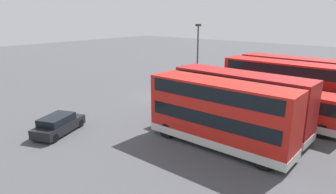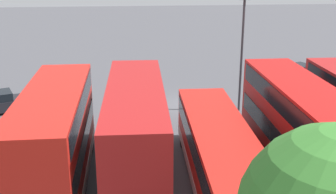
{
  "view_description": "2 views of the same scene",
  "coord_description": "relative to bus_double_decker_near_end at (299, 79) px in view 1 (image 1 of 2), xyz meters",
  "views": [
    {
      "loc": [
        23.97,
        20.29,
        8.74
      ],
      "look_at": [
        2.87,
        2.71,
        1.09
      ],
      "focal_mm": 31.74,
      "sensor_mm": 36.0,
      "label": 1
    },
    {
      "loc": [
        4.16,
        28.4,
        9.87
      ],
      "look_at": [
        1.44,
        2.2,
        1.32
      ],
      "focal_mm": 44.89,
      "sensor_mm": 36.0,
      "label": 2
    }
  ],
  "objects": [
    {
      "name": "ground_plane",
      "position": [
        7.32,
        -11.61,
        -2.45
      ],
      "size": [
        140.0,
        140.0,
        0.0
      ],
      "primitive_type": "plane",
      "color": "#47474C"
    },
    {
      "name": "bus_double_decker_near_end",
      "position": [
        0.0,
        0.0,
        0.0
      ],
      "size": [
        2.93,
        11.91,
        4.55
      ],
      "color": "#A51919",
      "rests_on": "ground"
    },
    {
      "name": "bus_double_decker_second",
      "position": [
        3.53,
        -0.13,
        -0.0
      ],
      "size": [
        2.79,
        11.84,
        4.55
      ],
      "color": "#B71411",
      "rests_on": "ground"
    },
    {
      "name": "bus_single_deck_third",
      "position": [
        7.43,
        0.05,
        -0.83
      ],
      "size": [
        2.95,
        11.77,
        2.95
      ],
      "color": "red",
      "rests_on": "ground"
    },
    {
      "name": "bus_double_decker_fourth",
      "position": [
        11.1,
        -1.04,
        -0.0
      ],
      "size": [
        2.94,
        10.79,
        4.55
      ],
      "color": "#A51919",
      "rests_on": "ground"
    },
    {
      "name": "bus_double_decker_fifth",
      "position": [
        14.67,
        -0.71,
        -0.0
      ],
      "size": [
        2.64,
        10.17,
        4.55
      ],
      "color": "red",
      "rests_on": "ground"
    },
    {
      "name": "box_truck_blue",
      "position": [
        -7.12,
        -0.97,
        -0.74
      ],
      "size": [
        4.18,
        7.88,
        3.2
      ],
      "color": "#235999",
      "rests_on": "ground"
    },
    {
      "name": "car_hatchback_silver",
      "position": [
        20.42,
        -11.2,
        -1.75
      ],
      "size": [
        4.68,
        3.28,
        1.43
      ],
      "color": "black",
      "rests_on": "ground"
    },
    {
      "name": "car_small_green",
      "position": [
        -3.08,
        -16.66,
        -1.75
      ],
      "size": [
        4.92,
        3.58,
        1.43
      ],
      "color": "black",
      "rests_on": "ground"
    },
    {
      "name": "lamp_post_tall",
      "position": [
        3.77,
        -9.97,
        2.1
      ],
      "size": [
        0.7,
        0.3,
        7.75
      ],
      "color": "#38383D",
      "rests_on": "ground"
    },
    {
      "name": "waste_bin_yellow",
      "position": [
        1.13,
        -14.31,
        -1.98
      ],
      "size": [
        0.6,
        0.6,
        0.95
      ],
      "primitive_type": "cylinder",
      "color": "#197F33",
      "rests_on": "ground"
    }
  ]
}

